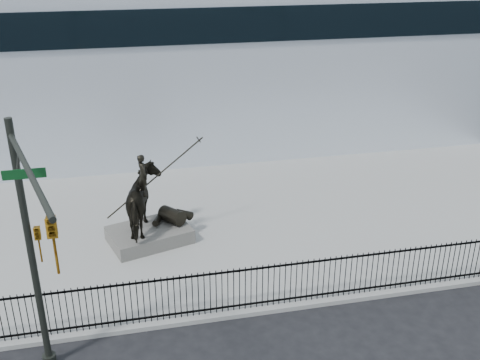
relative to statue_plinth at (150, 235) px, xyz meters
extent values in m
plane|color=black|center=(3.86, -6.09, -0.42)|extent=(120.00, 120.00, 0.00)
cube|color=#999A97|center=(3.86, 0.91, -0.34)|extent=(30.00, 12.00, 0.15)
cube|color=silver|center=(3.86, 13.91, 4.08)|extent=(44.00, 14.00, 9.00)
cube|color=black|center=(3.86, -4.84, -0.12)|extent=(22.00, 0.05, 0.05)
cube|color=black|center=(3.86, -4.84, 1.13)|extent=(22.00, 0.05, 0.05)
cube|color=black|center=(3.86, -4.84, 0.48)|extent=(22.00, 0.03, 1.50)
cube|color=#5B5953|center=(0.00, 0.00, 0.00)|extent=(3.32, 2.72, 0.54)
imported|color=black|center=(0.00, 0.00, 1.42)|extent=(2.52, 2.74, 2.29)
imported|color=black|center=(-0.09, -0.03, 2.47)|extent=(0.52, 0.65, 1.55)
cylinder|color=black|center=(0.30, 0.09, 2.23)|extent=(3.55, 1.11, 2.33)
cylinder|color=black|center=(-3.14, -5.89, -0.27)|extent=(0.36, 0.36, 0.30)
cylinder|color=black|center=(-3.14, -5.89, 3.08)|extent=(0.18, 0.18, 7.00)
cylinder|color=black|center=(-2.54, -8.02, 6.18)|extent=(1.47, 4.84, 0.12)
imported|color=#AE7113|center=(-1.94, -10.14, 5.55)|extent=(0.18, 0.22, 1.10)
imported|color=#AE7113|center=(-2.92, -5.89, 3.28)|extent=(0.16, 0.20, 1.00)
cube|color=#0C3F19|center=(-2.78, -7.09, 5.68)|extent=(0.90, 0.03, 0.22)
camera|label=1|loc=(-0.67, -18.77, 10.33)|focal=42.00mm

